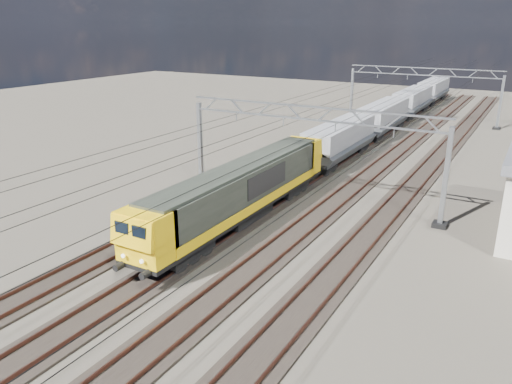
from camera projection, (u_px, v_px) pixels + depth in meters
The scene contains 13 objects.
ground at pixel (281, 219), 33.61m from camera, with size 160.00×160.00×0.00m, color black.
track_outer_west at pixel (208, 203), 36.42m from camera, with size 2.60×140.00×0.30m.
track_loco at pixel (256, 213), 34.53m from camera, with size 2.60×140.00×0.30m.
track_inner_east at pixel (309, 224), 32.64m from camera, with size 2.60×140.00×0.30m.
track_outer_east at pixel (368, 237), 30.75m from camera, with size 2.60×140.00×0.30m.
catenary_gantry_mid at pixel (308, 151), 35.63m from camera, with size 19.90×0.90×7.11m.
catenary_gantry_far at pixel (421, 93), 65.17m from camera, with size 19.90×0.90×7.11m.
overhead_wires at pixel (330, 116), 38.32m from camera, with size 12.03×140.00×0.53m.
locomotive at pixel (242, 189), 32.32m from camera, with size 2.76×21.10×3.62m.
hopper_wagon_lead at pixel (340, 139), 46.87m from camera, with size 3.38×13.00×3.25m.
hopper_wagon_mid at pixel (383, 116), 58.52m from camera, with size 3.38×13.00×3.25m.
hopper_wagon_third at pixel (413, 100), 70.18m from camera, with size 3.38×13.00×3.25m.
hopper_wagon_fourth at pixel (433, 89), 81.83m from camera, with size 3.38×13.00×3.25m.
Camera 1 is at (14.08, -27.91, 12.58)m, focal length 35.00 mm.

